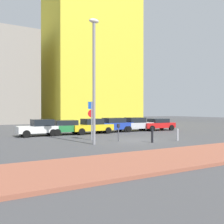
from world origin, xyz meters
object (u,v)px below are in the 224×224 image
parked_car_white (40,128)px  parking_meter (118,130)px  parked_car_blue (113,125)px  traffic_bollard_mid (178,135)px  parked_car_red (157,124)px  parked_car_green (65,127)px  parked_car_silver (134,124)px  street_lamp (94,72)px  parked_car_yellow (92,126)px  traffic_bollard_near (152,135)px  parking_sign_post (92,116)px

parked_car_white → parking_meter: (4.15, -6.79, 0.09)m
parked_car_blue → traffic_bollard_mid: parked_car_blue is taller
parked_car_red → parking_meter: size_ratio=3.07×
parked_car_green → parked_car_silver: (8.05, 0.20, 0.04)m
parked_car_white → parked_car_silver: parked_car_silver is taller
parked_car_blue → street_lamp: bearing=-127.4°
parked_car_white → parked_car_yellow: bearing=-1.7°
parked_car_red → traffic_bollard_near: (-7.38, -8.35, -0.18)m
parked_car_silver → parking_sign_post: bearing=-145.0°
street_lamp → traffic_bollard_mid: size_ratio=9.33×
parked_car_blue → street_lamp: size_ratio=0.48×
parked_car_blue → parked_car_silver: parked_car_blue is taller
parked_car_green → parked_car_silver: 8.06m
parking_meter → parked_car_blue: bearing=63.1°
parked_car_silver → traffic_bollard_near: size_ratio=4.01×
parked_car_silver → parked_car_white: bearing=-178.7°
parked_car_red → traffic_bollard_near: 11.14m
parked_car_white → traffic_bollard_mid: bearing=-46.3°
parked_car_silver → street_lamp: size_ratio=0.51×
parked_car_red → traffic_bollard_mid: bearing=-120.8°
parked_car_white → parked_car_yellow: size_ratio=0.94×
parking_sign_post → parked_car_silver: bearing=35.0°
parking_meter → traffic_bollard_near: size_ratio=1.21×
parked_car_silver → parking_meter: 9.39m
parked_car_silver → parking_meter: bearing=-131.6°
parked_car_red → traffic_bollard_mid: 9.81m
street_lamp → traffic_bollard_near: size_ratio=7.86×
parking_sign_post → parking_meter: bearing=-49.7°
parked_car_silver → parking_sign_post: 9.40m
parked_car_green → parked_car_red: bearing=-1.3°
parked_car_blue → traffic_bollard_mid: (0.58, -8.86, -0.34)m
parked_car_blue → parking_sign_post: size_ratio=1.37×
parked_car_yellow → traffic_bollard_mid: parked_car_yellow is taller
parked_car_white → parked_car_green: parked_car_white is taller
street_lamp → traffic_bollard_mid: 7.90m
parked_car_white → parked_car_blue: size_ratio=0.97×
parking_sign_post → parking_meter: parking_sign_post is taller
parked_car_silver → parked_car_red: 2.94m
parked_car_yellow → parking_sign_post: 5.58m
parking_meter → traffic_bollard_near: bearing=-45.4°
parking_meter → traffic_bollard_mid: size_ratio=1.43×
parked_car_blue → traffic_bollard_near: parked_car_blue is taller
parked_car_white → traffic_bollard_mid: parked_car_white is taller
traffic_bollard_near → traffic_bollard_mid: 2.37m
traffic_bollard_mid → parked_car_yellow: bearing=111.1°
parked_car_silver → traffic_bollard_mid: size_ratio=4.76×
parked_car_blue → parking_meter: size_ratio=3.15×
parked_car_white → parked_car_yellow: 4.99m
street_lamp → traffic_bollard_mid: street_lamp is taller
parking_sign_post → parking_meter: 2.42m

